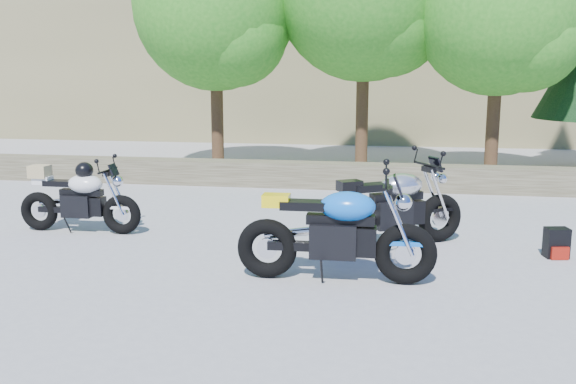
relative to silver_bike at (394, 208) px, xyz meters
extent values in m
plane|color=gray|center=(-1.58, -1.25, -0.53)|extent=(90.00, 90.00, 0.00)
cube|color=#4A4431|center=(-1.58, 4.25, -0.28)|extent=(22.00, 0.55, 0.50)
cylinder|color=#382314|center=(-4.08, 5.95, 0.98)|extent=(0.28, 0.28, 3.02)
sphere|color=#247A1B|center=(-4.08, 5.95, 3.25)|extent=(3.67, 3.67, 3.67)
sphere|color=#247A1B|center=(-3.58, 5.65, 2.60)|extent=(2.38, 2.38, 2.38)
cylinder|color=#382314|center=(-0.78, 6.35, 1.15)|extent=(0.28, 0.28, 3.36)
sphere|color=#247A1B|center=(-0.28, 6.05, 2.95)|extent=(2.64, 2.64, 2.64)
cylinder|color=#382314|center=(2.02, 5.75, 0.93)|extent=(0.28, 0.28, 2.91)
sphere|color=#247A1B|center=(2.02, 5.75, 3.11)|extent=(3.54, 3.54, 3.54)
sphere|color=#247A1B|center=(2.52, 5.45, 2.49)|extent=(2.29, 2.29, 2.29)
torus|color=black|center=(0.63, 0.38, -0.20)|extent=(0.66, 0.49, 0.67)
torus|color=black|center=(-0.65, -0.40, -0.20)|extent=(0.66, 0.49, 0.67)
cylinder|color=silver|center=(0.63, 0.38, -0.20)|extent=(0.22, 0.16, 0.23)
cylinder|color=silver|center=(-0.65, -0.40, -0.20)|extent=(0.22, 0.16, 0.23)
cube|color=black|center=(-0.03, -0.02, -0.07)|extent=(0.59, 0.53, 0.38)
cube|color=black|center=(0.03, 0.02, 0.16)|extent=(0.71, 0.52, 0.10)
ellipsoid|color=silver|center=(0.09, 0.06, 0.30)|extent=(0.72, 0.66, 0.32)
cube|color=black|center=(-0.30, -0.18, 0.30)|extent=(0.56, 0.47, 0.09)
cube|color=black|center=(-0.56, -0.35, 0.34)|extent=(0.36, 0.33, 0.14)
cylinder|color=black|center=(0.45, 0.27, 0.54)|extent=(0.39, 0.60, 0.03)
sphere|color=silver|center=(0.59, 0.36, 0.37)|extent=(0.19, 0.19, 0.19)
torus|color=black|center=(-3.85, 0.05, -0.24)|extent=(0.58, 0.15, 0.57)
torus|color=black|center=(-5.14, 0.06, -0.24)|extent=(0.58, 0.15, 0.57)
cylinder|color=silver|center=(-3.85, 0.05, -0.24)|extent=(0.20, 0.04, 0.20)
cylinder|color=silver|center=(-5.14, 0.06, -0.24)|extent=(0.20, 0.04, 0.20)
cube|color=black|center=(-4.51, 0.06, -0.14)|extent=(0.43, 0.27, 0.32)
cube|color=black|center=(-4.45, 0.06, 0.06)|extent=(0.63, 0.15, 0.09)
ellipsoid|color=silver|center=(-4.39, 0.06, 0.19)|extent=(0.52, 0.35, 0.27)
cube|color=black|center=(-4.78, 0.06, 0.19)|extent=(0.45, 0.20, 0.08)
cube|color=silver|center=(-5.05, 0.06, 0.22)|extent=(0.25, 0.18, 0.12)
cylinder|color=black|center=(-4.03, 0.05, 0.39)|extent=(0.03, 0.59, 0.03)
sphere|color=silver|center=(-3.88, 0.05, 0.24)|extent=(0.16, 0.16, 0.16)
ellipsoid|color=black|center=(-4.39, 0.06, 0.38)|extent=(0.25, 0.27, 0.24)
cube|color=#9D895B|center=(-5.09, 0.06, 0.35)|extent=(0.27, 0.24, 0.18)
torus|color=black|center=(0.14, -1.51, -0.19)|extent=(0.69, 0.18, 0.69)
torus|color=black|center=(-1.40, -1.54, -0.19)|extent=(0.69, 0.18, 0.69)
cylinder|color=silver|center=(0.14, -1.51, -0.19)|extent=(0.24, 0.05, 0.24)
cylinder|color=silver|center=(-1.40, -1.54, -0.19)|extent=(0.24, 0.05, 0.24)
cube|color=black|center=(-0.65, -1.53, -0.06)|extent=(0.52, 0.33, 0.39)
cube|color=black|center=(-0.57, -1.53, 0.18)|extent=(0.75, 0.18, 0.11)
ellipsoid|color=blue|center=(-0.50, -1.53, 0.33)|extent=(0.62, 0.43, 0.33)
cube|color=black|center=(-0.97, -1.53, 0.33)|extent=(0.54, 0.24, 0.10)
cube|color=yellow|center=(-1.29, -1.54, 0.37)|extent=(0.30, 0.22, 0.14)
cylinder|color=black|center=(-0.07, -1.52, 0.57)|extent=(0.05, 0.71, 0.03)
sphere|color=silver|center=(0.10, -1.52, 0.39)|extent=(0.19, 0.19, 0.19)
cube|color=black|center=(2.03, -0.15, -0.34)|extent=(0.31, 0.25, 0.38)
cube|color=maroon|center=(2.06, -0.27, -0.44)|extent=(0.22, 0.08, 0.16)
camera|label=1|loc=(0.00, -8.40, 1.79)|focal=40.00mm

